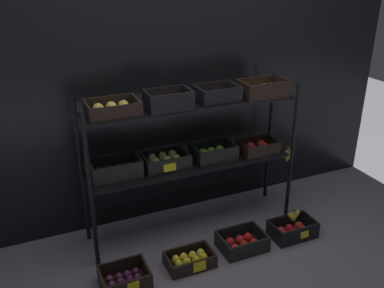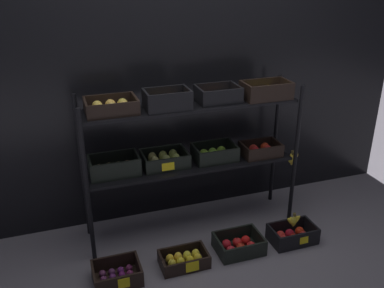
{
  "view_description": "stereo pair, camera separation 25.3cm",
  "coord_description": "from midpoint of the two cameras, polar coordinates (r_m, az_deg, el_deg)",
  "views": [
    {
      "loc": [
        -1.19,
        -2.7,
        2.03
      ],
      "look_at": [
        0.0,
        0.0,
        0.74
      ],
      "focal_mm": 39.59,
      "sensor_mm": 36.0,
      "label": 1
    },
    {
      "loc": [
        -0.95,
        -2.8,
        2.03
      ],
      "look_at": [
        0.0,
        0.0,
        0.74
      ],
      "focal_mm": 39.59,
      "sensor_mm": 36.0,
      "label": 2
    }
  ],
  "objects": [
    {
      "name": "ground_plane",
      "position": [
        3.58,
        -2.06,
        -10.93
      ],
      "size": [
        10.0,
        10.0,
        0.0
      ],
      "primitive_type": "plane",
      "color": "slate"
    },
    {
      "name": "storefront_wall",
      "position": [
        3.44,
        -4.6,
        6.91
      ],
      "size": [
        4.03,
        0.12,
        2.09
      ],
      "primitive_type": "cube",
      "color": "black",
      "rests_on": "ground_plane"
    },
    {
      "name": "display_rack",
      "position": [
        3.19,
        -2.41,
        1.25
      ],
      "size": [
        1.76,
        0.37,
        1.19
      ],
      "color": "black",
      "rests_on": "ground_plane"
    },
    {
      "name": "crate_ground_plum",
      "position": [
        3.05,
        -11.52,
        -17.52
      ],
      "size": [
        0.32,
        0.25,
        0.12
      ],
      "color": "black",
      "rests_on": "ground_plane"
    },
    {
      "name": "crate_ground_lemon",
      "position": [
        3.15,
        -2.67,
        -15.4
      ],
      "size": [
        0.34,
        0.22,
        0.1
      ],
      "color": "black",
      "rests_on": "ground_plane"
    },
    {
      "name": "crate_ground_apple_red",
      "position": [
        3.31,
        4.52,
        -13.17
      ],
      "size": [
        0.35,
        0.26,
        0.13
      ],
      "color": "black",
      "rests_on": "ground_plane"
    },
    {
      "name": "crate_ground_right_apple_red",
      "position": [
        3.5,
        11.32,
        -11.38
      ],
      "size": [
        0.36,
        0.23,
        0.13
      ],
      "color": "black",
      "rests_on": "ground_plane"
    },
    {
      "name": "banana_bunch_loose",
      "position": [
        3.42,
        11.47,
        -9.54
      ],
      "size": [
        0.13,
        0.03,
        0.12
      ],
      "color": "brown",
      "rests_on": "crate_ground_right_apple_red"
    }
  ]
}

